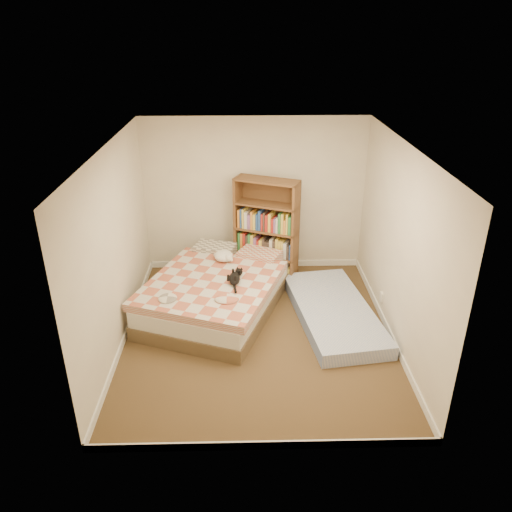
{
  "coord_description": "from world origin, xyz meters",
  "views": [
    {
      "loc": [
        -0.16,
        -5.57,
        3.81
      ],
      "look_at": [
        -0.02,
        0.3,
        1.0
      ],
      "focal_mm": 35.0,
      "sensor_mm": 36.0,
      "label": 1
    }
  ],
  "objects_px": {
    "floor_mattress": "(333,312)",
    "black_cat": "(235,277)",
    "bed": "(216,291)",
    "white_dog": "(224,256)",
    "bookshelf": "(266,243)"
  },
  "relations": [
    {
      "from": "bed",
      "to": "white_dog",
      "type": "xyz_separation_m",
      "value": [
        0.1,
        0.46,
        0.34
      ]
    },
    {
      "from": "white_dog",
      "to": "black_cat",
      "type": "bearing_deg",
      "value": -71.69
    },
    {
      "from": "bookshelf",
      "to": "white_dog",
      "type": "distance_m",
      "value": 0.83
    },
    {
      "from": "floor_mattress",
      "to": "black_cat",
      "type": "xyz_separation_m",
      "value": [
        -1.37,
        0.12,
        0.5
      ]
    },
    {
      "from": "floor_mattress",
      "to": "white_dog",
      "type": "relative_size",
      "value": 6.61
    },
    {
      "from": "bookshelf",
      "to": "floor_mattress",
      "type": "distance_m",
      "value": 1.64
    },
    {
      "from": "bed",
      "to": "floor_mattress",
      "type": "xyz_separation_m",
      "value": [
        1.64,
        -0.31,
        -0.18
      ]
    },
    {
      "from": "bookshelf",
      "to": "floor_mattress",
      "type": "relative_size",
      "value": 0.76
    },
    {
      "from": "bookshelf",
      "to": "white_dog",
      "type": "height_order",
      "value": "bookshelf"
    },
    {
      "from": "bed",
      "to": "white_dog",
      "type": "height_order",
      "value": "white_dog"
    },
    {
      "from": "black_cat",
      "to": "bed",
      "type": "bearing_deg",
      "value": 163.11
    },
    {
      "from": "bed",
      "to": "white_dog",
      "type": "distance_m",
      "value": 0.58
    },
    {
      "from": "black_cat",
      "to": "floor_mattress",
      "type": "bearing_deg",
      "value": 13.39
    },
    {
      "from": "bed",
      "to": "black_cat",
      "type": "bearing_deg",
      "value": -15.19
    },
    {
      "from": "bed",
      "to": "white_dog",
      "type": "bearing_deg",
      "value": 97.45
    }
  ]
}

